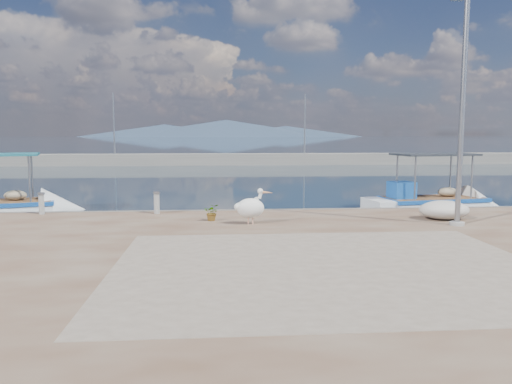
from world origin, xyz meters
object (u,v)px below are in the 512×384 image
object	(u,v)px
bollard_near	(157,202)
lamp_post	(462,116)
boat_right	(431,206)
pelican	(251,207)

from	to	relation	value
bollard_near	lamp_post	bearing A→B (deg)	-17.23
boat_right	lamp_post	size ratio (longest dim) A/B	0.88
pelican	boat_right	bearing A→B (deg)	36.02
pelican	bollard_near	distance (m)	3.90
lamp_post	boat_right	bearing A→B (deg)	72.99
boat_right	pelican	size ratio (longest dim) A/B	5.39
boat_right	bollard_near	size ratio (longest dim) A/B	7.92
boat_right	bollard_near	distance (m)	11.66
lamp_post	bollard_near	xyz separation A→B (m)	(-9.41, 2.92, -2.88)
boat_right	lamp_post	bearing A→B (deg)	-115.60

